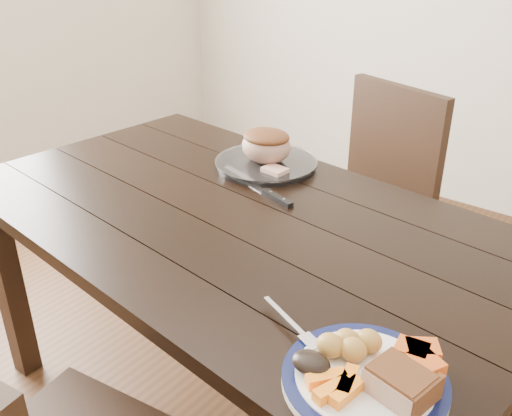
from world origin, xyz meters
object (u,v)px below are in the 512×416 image
Objects in this scene: dinner_plate at (364,380)px; fork at (294,326)px; pork_slice at (400,384)px; carving_knife at (269,193)px; chair_far at (369,198)px; dining_table at (238,244)px; serving_platter at (266,164)px; roast_joint at (266,146)px.

dinner_plate is 0.17m from fork.
pork_slice is 0.31× the size of carving_knife.
fork is (0.38, -1.05, 0.25)m from chair_far.
dinner_plate is at bearing -31.42° from dining_table.
serving_platter is 1.95× the size of roast_joint.
dinner_plate is 0.07m from pork_slice.
dinner_plate is 0.75m from carving_knife.
fork is at bearing 168.93° from dinner_plate.
fork reaches higher than dinner_plate.
chair_far is at bearing 131.36° from fork.
carving_knife is (-0.63, 0.50, -0.04)m from pork_slice.
dining_table is at bearing 163.57° from fork.
fork is at bearing -32.72° from carving_knife.
dinner_plate is 2.92× the size of pork_slice.
chair_far is 3.30× the size of dinner_plate.
chair_far is 2.95× the size of serving_platter.
serving_platter is 3.26× the size of pork_slice.
dining_table is at bearing 103.62° from chair_far.
dinner_plate is at bearing 132.34° from chair_far.
dining_table is at bearing -73.48° from carving_knife.
pork_slice is at bearing 12.29° from fork.
roast_joint is (-0.70, 0.65, 0.06)m from dinner_plate.
carving_knife is (0.13, -0.16, -0.00)m from serving_platter.
chair_far reaches higher than roast_joint.
pork_slice is at bearing 134.80° from chair_far.
dining_table is 5.96× the size of dinner_plate.
roast_joint is at bearing 85.31° from chair_far.
pork_slice is (0.63, -0.35, 0.13)m from dining_table.
roast_joint is 0.52× the size of carving_knife.
chair_far reaches higher than dining_table.
pork_slice is 0.56× the size of fork.
carving_knife is at bearing 90.60° from dining_table.
serving_platter is at bearing 145.13° from carving_knife.
roast_joint is at bearing 113.63° from dining_table.
dining_table is 0.74m from pork_slice.
fork is at bearing 170.62° from pork_slice.
serving_platter is 1.84× the size of fork.
carving_knife is at bearing 102.98° from chair_far.
dinner_plate is at bearing -24.77° from carving_knife.
fork is 0.55× the size of carving_knife.
serving_platter is at bearing 139.33° from pork_slice.
chair_far is at bearing 69.63° from serving_platter.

